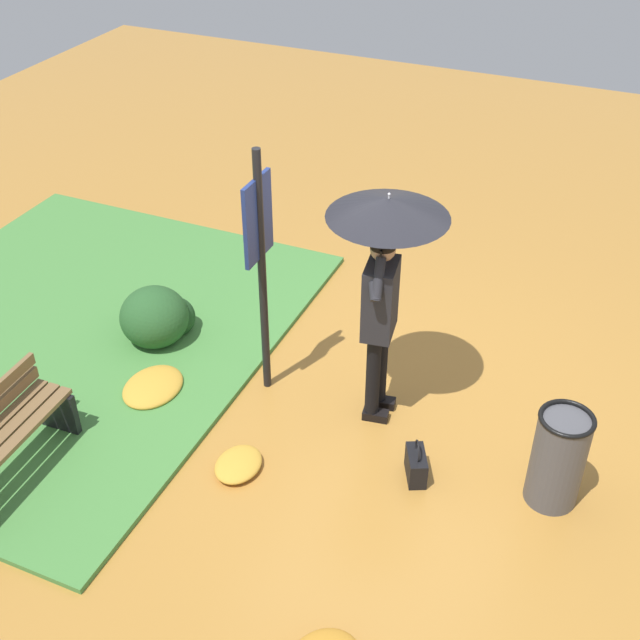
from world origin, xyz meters
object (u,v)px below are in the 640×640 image
handbag (416,465)px  info_sign_post (260,247)px  person_with_umbrella (385,254)px  trash_bin (558,458)px

handbag → info_sign_post: bearing=71.0°
person_with_umbrella → info_sign_post: bearing=97.6°
trash_bin → info_sign_post: bearing=82.5°
person_with_umbrella → handbag: size_ratio=5.53×
info_sign_post → handbag: bearing=-109.0°
info_sign_post → handbag: 2.14m
trash_bin → handbag: bearing=101.4°
handbag → trash_bin: size_ratio=0.44×
person_with_umbrella → info_sign_post: 1.03m
person_with_umbrella → handbag: bearing=-139.8°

